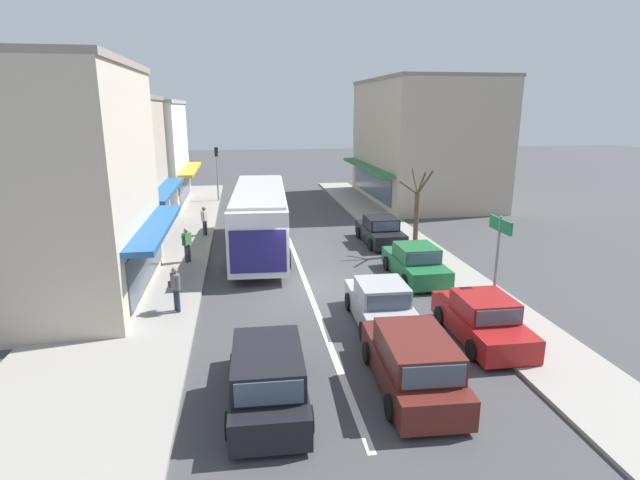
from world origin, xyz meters
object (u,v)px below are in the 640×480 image
object	(u,v)px
city_bus	(260,215)
pedestrian_far_walker	(204,219)
parked_sedan_kerb_front	(482,320)
wagon_adjacent_lane_lead	(413,363)
pedestrian_with_handbag_near	(176,286)
parked_sedan_kerb_third	(380,231)
pedestrian_browsing_midblock	(187,243)
sedan_queue_far_back	(381,305)
parked_sedan_kerb_second	(415,263)
traffic_light_downstreet	(217,165)
directional_road_sign	(499,243)
street_tree_right	(416,215)
wagon_behind_bus_mid	(268,376)

from	to	relation	value
city_bus	pedestrian_far_walker	size ratio (longest dim) A/B	6.73
city_bus	parked_sedan_kerb_front	distance (m)	12.86
wagon_adjacent_lane_lead	pedestrian_with_handbag_near	bearing A→B (deg)	138.16
parked_sedan_kerb_third	pedestrian_browsing_midblock	size ratio (longest dim) A/B	2.59
pedestrian_with_handbag_near	sedan_queue_far_back	bearing A→B (deg)	-14.64
city_bus	pedestrian_browsing_midblock	world-z (taller)	city_bus
parked_sedan_kerb_second	pedestrian_browsing_midblock	size ratio (longest dim) A/B	2.58
city_bus	traffic_light_downstreet	world-z (taller)	traffic_light_downstreet
parked_sedan_kerb_front	pedestrian_far_walker	distance (m)	17.19
directional_road_sign	pedestrian_far_walker	world-z (taller)	directional_road_sign
parked_sedan_kerb_third	street_tree_right	size ratio (longest dim) A/B	0.99
parked_sedan_kerb_second	traffic_light_downstreet	size ratio (longest dim) A/B	1.00
street_tree_right	pedestrian_far_walker	bearing A→B (deg)	154.31
traffic_light_downstreet	pedestrian_browsing_midblock	size ratio (longest dim) A/B	2.58
street_tree_right	wagon_adjacent_lane_lead	bearing A→B (deg)	-109.78
pedestrian_browsing_midblock	pedestrian_with_handbag_near	bearing A→B (deg)	-88.27
wagon_adjacent_lane_lead	traffic_light_downstreet	world-z (taller)	traffic_light_downstreet
city_bus	sedan_queue_far_back	bearing A→B (deg)	-68.86
street_tree_right	sedan_queue_far_back	bearing A→B (deg)	-117.07
wagon_adjacent_lane_lead	directional_road_sign	bearing A→B (deg)	42.77
directional_road_sign	pedestrian_browsing_midblock	distance (m)	13.62
parked_sedan_kerb_front	pedestrian_with_handbag_near	xyz separation A→B (m)	(-9.68, 3.48, 0.40)
city_bus	traffic_light_downstreet	xyz separation A→B (m)	(-2.62, 14.36, 0.97)
wagon_adjacent_lane_lead	parked_sedan_kerb_second	bearing A→B (deg)	70.05
city_bus	wagon_behind_bus_mid	world-z (taller)	city_bus
parked_sedan_kerb_second	pedestrian_browsing_midblock	distance (m)	10.37
sedan_queue_far_back	directional_road_sign	world-z (taller)	directional_road_sign
sedan_queue_far_back	street_tree_right	size ratio (longest dim) A/B	1.00
sedan_queue_far_back	pedestrian_with_handbag_near	distance (m)	7.13
parked_sedan_kerb_third	traffic_light_downstreet	distance (m)	16.63
city_bus	pedestrian_far_walker	bearing A→B (deg)	131.70
city_bus	street_tree_right	distance (m)	7.74
parked_sedan_kerb_front	parked_sedan_kerb_third	world-z (taller)	same
parked_sedan_kerb_front	wagon_adjacent_lane_lead	bearing A→B (deg)	-142.21
sedan_queue_far_back	traffic_light_downstreet	world-z (taller)	traffic_light_downstreet
parked_sedan_kerb_third	wagon_adjacent_lane_lead	bearing A→B (deg)	-102.40
wagon_adjacent_lane_lead	parked_sedan_kerb_second	xyz separation A→B (m)	(3.03, 8.34, -0.08)
parked_sedan_kerb_third	pedestrian_browsing_midblock	distance (m)	10.11
parked_sedan_kerb_second	city_bus	bearing A→B (deg)	141.00
traffic_light_downstreet	pedestrian_far_walker	size ratio (longest dim) A/B	2.58
pedestrian_browsing_midblock	traffic_light_downstreet	bearing A→B (deg)	87.12
pedestrian_far_walker	sedan_queue_far_back	bearing A→B (deg)	-62.60
sedan_queue_far_back	pedestrian_browsing_midblock	world-z (taller)	pedestrian_browsing_midblock
city_bus	pedestrian_far_walker	distance (m)	4.52
parked_sedan_kerb_third	street_tree_right	xyz separation A→B (m)	(1.13, -2.31, 1.34)
city_bus	pedestrian_with_handbag_near	xyz separation A→B (m)	(-3.25, -7.59, -0.81)
city_bus	parked_sedan_kerb_front	xyz separation A→B (m)	(6.43, -11.07, -1.22)
parked_sedan_kerb_third	pedestrian_far_walker	size ratio (longest dim) A/B	2.59
wagon_behind_bus_mid	pedestrian_browsing_midblock	bearing A→B (deg)	104.33
parked_sedan_kerb_third	parked_sedan_kerb_front	bearing A→B (deg)	-89.94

